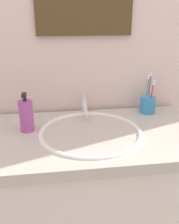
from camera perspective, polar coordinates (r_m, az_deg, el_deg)
name	(u,v)px	position (r m, az deg, el deg)	size (l,w,h in m)	color
tiled_wall_back	(84,51)	(1.36, -1.29, 13.74)	(2.25, 0.04, 2.40)	beige
vanity_counter	(92,208)	(1.39, 0.67, -21.00)	(1.05, 0.57, 0.88)	silver
sink_basin	(90,141)	(1.16, 0.21, -6.67)	(0.47, 0.47, 0.12)	white
faucet	(85,105)	(1.32, -1.14, 1.52)	(0.02, 0.17, 0.12)	silver
toothbrush_cup	(148,105)	(1.39, 13.09, 1.61)	(0.08, 0.08, 0.09)	#338CCC
toothbrush_red	(152,95)	(1.36, 13.94, 3.87)	(0.02, 0.04, 0.18)	red
toothbrush_green	(147,90)	(1.43, 13.05, 4.90)	(0.03, 0.05, 0.19)	green
toothbrush_purple	(149,89)	(1.42, 13.49, 5.22)	(0.03, 0.05, 0.21)	purple
soap_dispenser	(26,115)	(1.17, -14.19, -0.72)	(0.06, 0.06, 0.18)	#B24CA5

